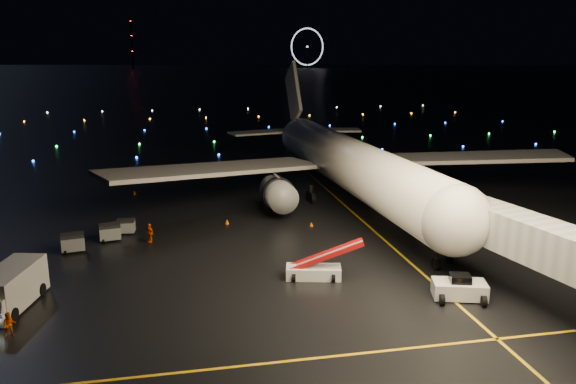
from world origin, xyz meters
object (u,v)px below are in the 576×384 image
crew_b (9,325)px  baggage_cart_1 (126,226)px  service_truck (12,287)px  crew_c (150,233)px  airliner (340,132)px  belt_loader (314,260)px  baggage_cart_2 (73,243)px  pushback_tug (459,286)px  baggage_cart_0 (110,232)px

crew_b → baggage_cart_1: size_ratio=0.94×
service_truck → crew_c: size_ratio=4.29×
airliner → crew_c: size_ratio=31.47×
airliner → belt_loader: bearing=-113.1°
baggage_cart_1 → baggage_cart_2: size_ratio=0.86×
airliner → crew_b: bearing=-137.6°
airliner → pushback_tug: bearing=-92.1°
airliner → crew_c: 27.97m
airliner → crew_b: (-31.49, -31.35, -7.62)m
pushback_tug → baggage_cart_0: (-27.38, 19.21, -0.09)m
service_truck → baggage_cart_0: 15.13m
baggage_cart_2 → pushback_tug: bearing=-39.1°
baggage_cart_1 → baggage_cart_2: (-4.41, -4.76, 0.12)m
belt_loader → baggage_cart_0: 21.95m
belt_loader → baggage_cart_1: 22.26m
crew_c → belt_loader: bearing=14.6°
service_truck → baggage_cart_2: (2.33, 11.45, -0.62)m
airliner → pushback_tug: 32.46m
belt_loader → airliner: bearing=82.4°
service_truck → baggage_cart_1: 17.56m
crew_c → baggage_cart_0: size_ratio=0.95×
airliner → baggage_cart_0: 30.79m
belt_loader → crew_c: (-13.61, 12.01, -0.65)m
belt_loader → baggage_cart_2: size_ratio=3.21×
crew_b → service_truck: bearing=88.3°
service_truck → crew_b: (1.03, -4.85, -0.66)m
pushback_tug → crew_c: (-23.49, 17.98, 0.01)m
baggage_cart_0 → baggage_cart_2: size_ratio=0.97×
crew_c → baggage_cart_2: crew_c is taller
baggage_cart_2 → airliner: bearing=15.9°
baggage_cart_0 → crew_c: bearing=-27.3°
airliner → pushback_tug: airliner is taller
pushback_tug → belt_loader: size_ratio=0.60×
airliner → belt_loader: 28.21m
belt_loader → baggage_cart_2: belt_loader is taller
baggage_cart_1 → baggage_cart_2: baggage_cart_2 is taller
belt_loader → pushback_tug: bearing=-18.0°
baggage_cart_1 → baggage_cart_2: bearing=-127.9°
belt_loader → baggage_cart_0: bearing=156.0°
crew_b → baggage_cart_2: bearing=71.8°
crew_b → baggage_cart_0: size_ratio=0.84×
crew_c → baggage_cart_0: bearing=-141.4°
belt_loader → service_truck: belt_loader is taller
belt_loader → crew_b: size_ratio=3.94×
crew_c → airliner: bearing=86.4°
crew_c → crew_b: bearing=-58.8°
service_truck → baggage_cart_2: 11.70m
service_truck → baggage_cart_2: bearing=91.2°
pushback_tug → crew_b: pushback_tug is taller
pushback_tug → baggage_cart_1: size_ratio=2.22×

